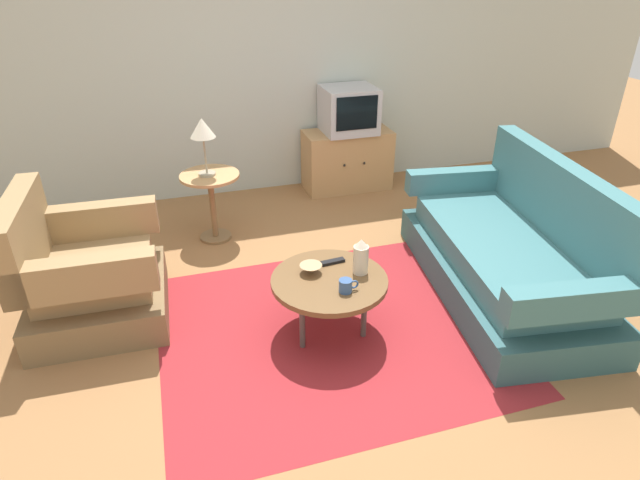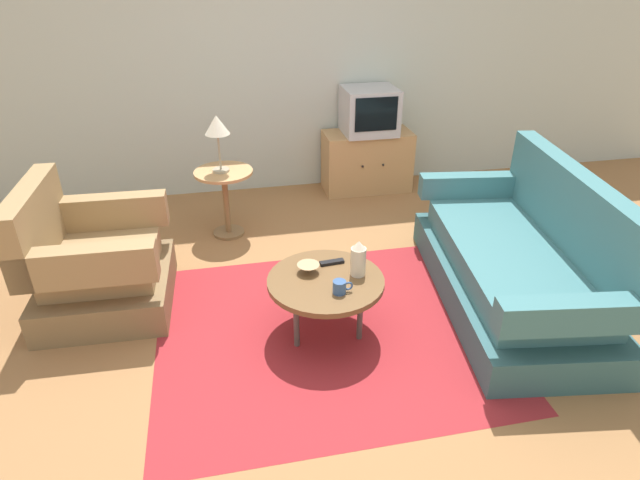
{
  "view_description": "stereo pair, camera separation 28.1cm",
  "coord_description": "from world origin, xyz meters",
  "px_view_note": "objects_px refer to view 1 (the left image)",
  "views": [
    {
      "loc": [
        -0.89,
        -2.74,
        2.21
      ],
      "look_at": [
        -0.01,
        0.16,
        0.55
      ],
      "focal_mm": 29.94,
      "sensor_mm": 36.0,
      "label": 1
    },
    {
      "loc": [
        -0.62,
        -2.81,
        2.21
      ],
      "look_at": [
        -0.01,
        0.16,
        0.55
      ],
      "focal_mm": 29.94,
      "sensor_mm": 36.0,
      "label": 2
    }
  ],
  "objects_px": {
    "television": "(349,110)",
    "bowl": "(311,269)",
    "couch": "(511,254)",
    "tv_remote_dark": "(333,262)",
    "tv_stand": "(347,160)",
    "side_table": "(211,193)",
    "vase": "(361,257)",
    "mug": "(346,286)",
    "armchair": "(86,278)",
    "coffee_table": "(329,283)",
    "table_lamp": "(203,131)"
  },
  "relations": [
    {
      "from": "tv_stand",
      "to": "bowl",
      "type": "bearing_deg",
      "value": -115.09
    },
    {
      "from": "coffee_table",
      "to": "mug",
      "type": "bearing_deg",
      "value": -72.82
    },
    {
      "from": "coffee_table",
      "to": "couch",
      "type": "bearing_deg",
      "value": 3.99
    },
    {
      "from": "coffee_table",
      "to": "bowl",
      "type": "xyz_separation_m",
      "value": [
        -0.09,
        0.1,
        0.06
      ]
    },
    {
      "from": "mug",
      "to": "bowl",
      "type": "height_order",
      "value": "mug"
    },
    {
      "from": "armchair",
      "to": "bowl",
      "type": "height_order",
      "value": "armchair"
    },
    {
      "from": "armchair",
      "to": "bowl",
      "type": "relative_size",
      "value": 6.52
    },
    {
      "from": "tv_stand",
      "to": "television",
      "type": "relative_size",
      "value": 1.71
    },
    {
      "from": "tv_stand",
      "to": "vase",
      "type": "distance_m",
      "value": 2.35
    },
    {
      "from": "coffee_table",
      "to": "tv_stand",
      "type": "bearing_deg",
      "value": 67.84
    },
    {
      "from": "side_table",
      "to": "bowl",
      "type": "xyz_separation_m",
      "value": [
        0.45,
        -1.42,
        0.02
      ]
    },
    {
      "from": "coffee_table",
      "to": "vase",
      "type": "relative_size",
      "value": 3.08
    },
    {
      "from": "table_lamp",
      "to": "tv_remote_dark",
      "type": "distance_m",
      "value": 1.58
    },
    {
      "from": "tv_remote_dark",
      "to": "vase",
      "type": "bearing_deg",
      "value": 124.06
    },
    {
      "from": "side_table",
      "to": "table_lamp",
      "type": "relative_size",
      "value": 1.26
    },
    {
      "from": "tv_stand",
      "to": "armchair",
      "type": "bearing_deg",
      "value": -145.82
    },
    {
      "from": "tv_stand",
      "to": "bowl",
      "type": "distance_m",
      "value": 2.37
    },
    {
      "from": "coffee_table",
      "to": "tv_stand",
      "type": "distance_m",
      "value": 2.42
    },
    {
      "from": "tv_stand",
      "to": "table_lamp",
      "type": "height_order",
      "value": "table_lamp"
    },
    {
      "from": "armchair",
      "to": "tv_stand",
      "type": "distance_m",
      "value": 2.89
    },
    {
      "from": "bowl",
      "to": "television",
      "type": "bearing_deg",
      "value": 64.81
    },
    {
      "from": "tv_remote_dark",
      "to": "side_table",
      "type": "bearing_deg",
      "value": -70.29
    },
    {
      "from": "coffee_table",
      "to": "television",
      "type": "relative_size",
      "value": 1.43
    },
    {
      "from": "table_lamp",
      "to": "side_table",
      "type": "bearing_deg",
      "value": 23.6
    },
    {
      "from": "television",
      "to": "bowl",
      "type": "relative_size",
      "value": 3.58
    },
    {
      "from": "coffee_table",
      "to": "bowl",
      "type": "height_order",
      "value": "bowl"
    },
    {
      "from": "couch",
      "to": "table_lamp",
      "type": "bearing_deg",
      "value": 62.31
    },
    {
      "from": "table_lamp",
      "to": "tv_remote_dark",
      "type": "height_order",
      "value": "table_lamp"
    },
    {
      "from": "tv_remote_dark",
      "to": "couch",
      "type": "bearing_deg",
      "value": 171.59
    },
    {
      "from": "couch",
      "to": "vase",
      "type": "bearing_deg",
      "value": 102.24
    },
    {
      "from": "mug",
      "to": "table_lamp",
      "type": "bearing_deg",
      "value": 110.19
    },
    {
      "from": "table_lamp",
      "to": "mug",
      "type": "distance_m",
      "value": 1.85
    },
    {
      "from": "tv_remote_dark",
      "to": "armchair",
      "type": "bearing_deg",
      "value": -21.28
    },
    {
      "from": "couch",
      "to": "bowl",
      "type": "bearing_deg",
      "value": 98.06
    },
    {
      "from": "television",
      "to": "mug",
      "type": "distance_m",
      "value": 2.57
    },
    {
      "from": "armchair",
      "to": "vase",
      "type": "relative_size",
      "value": 3.91
    },
    {
      "from": "tv_stand",
      "to": "mug",
      "type": "relative_size",
      "value": 7.13
    },
    {
      "from": "armchair",
      "to": "table_lamp",
      "type": "bearing_deg",
      "value": 136.07
    },
    {
      "from": "television",
      "to": "mug",
      "type": "height_order",
      "value": "television"
    },
    {
      "from": "mug",
      "to": "tv_remote_dark",
      "type": "distance_m",
      "value": 0.34
    },
    {
      "from": "side_table",
      "to": "vase",
      "type": "height_order",
      "value": "vase"
    },
    {
      "from": "vase",
      "to": "tv_remote_dark",
      "type": "height_order",
      "value": "vase"
    },
    {
      "from": "armchair",
      "to": "vase",
      "type": "bearing_deg",
      "value": 72.04
    },
    {
      "from": "vase",
      "to": "bowl",
      "type": "height_order",
      "value": "vase"
    },
    {
      "from": "vase",
      "to": "side_table",
      "type": "bearing_deg",
      "value": 116.66
    },
    {
      "from": "couch",
      "to": "tv_stand",
      "type": "bearing_deg",
      "value": 20.71
    },
    {
      "from": "bowl",
      "to": "armchair",
      "type": "bearing_deg",
      "value": 159.41
    },
    {
      "from": "couch",
      "to": "tv_remote_dark",
      "type": "xyz_separation_m",
      "value": [
        -1.31,
        0.07,
        0.13
      ]
    },
    {
      "from": "armchair",
      "to": "vase",
      "type": "xyz_separation_m",
      "value": [
        1.68,
        -0.61,
        0.21
      ]
    },
    {
      "from": "side_table",
      "to": "bowl",
      "type": "relative_size",
      "value": 4.14
    }
  ]
}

